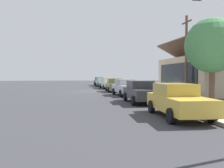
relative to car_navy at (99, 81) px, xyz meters
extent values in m
plane|color=#38383D|center=(18.40, -2.87, -0.82)|extent=(120.00, 120.00, 0.00)
cube|color=#B2AFA8|center=(18.40, 2.73, -0.74)|extent=(60.00, 4.20, 0.16)
cube|color=navy|center=(0.12, 0.00, -0.14)|extent=(4.90, 1.85, 0.70)
cube|color=navy|center=(-0.37, 0.01, 0.49)|extent=(2.36, 1.60, 0.56)
cylinder|color=black|center=(1.64, 0.86, -0.49)|extent=(0.66, 0.23, 0.66)
cylinder|color=black|center=(1.61, -0.91, -0.49)|extent=(0.66, 0.23, 0.66)
cylinder|color=black|center=(-1.38, 0.91, -0.49)|extent=(0.66, 0.23, 0.66)
cylinder|color=black|center=(-1.41, -0.86, -0.49)|extent=(0.66, 0.23, 0.66)
cube|color=#9ED1BC|center=(6.81, -0.24, -0.14)|extent=(4.54, 1.94, 0.70)
cube|color=#86B1A0|center=(6.37, -0.26, 0.49)|extent=(2.21, 1.62, 0.56)
cylinder|color=black|center=(8.16, 0.69, -0.49)|extent=(0.67, 0.25, 0.66)
cylinder|color=black|center=(8.24, -1.04, -0.49)|extent=(0.67, 0.25, 0.66)
cylinder|color=black|center=(5.39, 0.57, -0.49)|extent=(0.67, 0.25, 0.66)
cylinder|color=black|center=(5.47, -1.17, -0.49)|extent=(0.67, 0.25, 0.66)
cube|color=silver|center=(12.56, -0.05, -0.14)|extent=(4.84, 1.94, 0.70)
cube|color=beige|center=(12.09, -0.07, 0.49)|extent=(2.36, 1.61, 0.56)
cylinder|color=black|center=(14.00, 0.88, -0.49)|extent=(0.67, 0.25, 0.66)
cylinder|color=black|center=(14.08, -0.83, -0.49)|extent=(0.67, 0.25, 0.66)
cylinder|color=black|center=(11.05, 0.73, -0.49)|extent=(0.67, 0.25, 0.66)
cylinder|color=black|center=(11.13, -0.97, -0.49)|extent=(0.67, 0.25, 0.66)
cube|color=olive|center=(19.20, -0.15, -0.14)|extent=(4.49, 1.89, 0.70)
cube|color=#61683C|center=(18.76, -0.13, 0.49)|extent=(2.18, 1.60, 0.56)
cylinder|color=black|center=(20.61, 0.67, -0.49)|extent=(0.67, 0.24, 0.66)
cylinder|color=black|center=(20.55, -1.06, -0.49)|extent=(0.67, 0.24, 0.66)
cylinder|color=black|center=(17.86, 0.77, -0.49)|extent=(0.67, 0.24, 0.66)
cylinder|color=black|center=(17.80, -0.97, -0.49)|extent=(0.67, 0.24, 0.66)
cube|color=silver|center=(25.05, -0.03, -0.14)|extent=(4.81, 1.99, 0.70)
cube|color=#A0A2A6|center=(24.58, -0.06, 0.49)|extent=(2.35, 1.64, 0.56)
cylinder|color=black|center=(26.46, 0.91, -0.49)|extent=(0.67, 0.26, 0.66)
cylinder|color=black|center=(26.56, -0.80, -0.49)|extent=(0.67, 0.26, 0.66)
cylinder|color=black|center=(23.54, 0.73, -0.49)|extent=(0.67, 0.26, 0.66)
cylinder|color=black|center=(23.64, -0.98, -0.49)|extent=(0.67, 0.26, 0.66)
cube|color=#2D3035|center=(31.36, -0.22, -0.14)|extent=(4.82, 1.89, 0.70)
cube|color=#27292D|center=(30.89, -0.21, 0.49)|extent=(2.33, 1.62, 0.56)
cylinder|color=black|center=(32.87, 0.63, -0.49)|extent=(0.67, 0.24, 0.66)
cylinder|color=black|center=(32.82, -1.15, -0.49)|extent=(0.67, 0.24, 0.66)
cylinder|color=black|center=(29.90, 0.70, -0.49)|extent=(0.67, 0.24, 0.66)
cylinder|color=black|center=(29.86, -1.08, -0.49)|extent=(0.67, 0.24, 0.66)
cube|color=gold|center=(37.58, -0.15, -0.14)|extent=(4.95, 2.00, 0.70)
cube|color=gold|center=(37.09, -0.13, 0.49)|extent=(2.41, 1.67, 0.56)
cylinder|color=black|center=(39.13, 0.66, -0.49)|extent=(0.67, 0.25, 0.66)
cylinder|color=black|center=(39.04, -1.11, -0.49)|extent=(0.67, 0.25, 0.66)
cylinder|color=black|center=(36.11, 0.80, -0.49)|extent=(0.67, 0.25, 0.66)
cylinder|color=black|center=(36.03, -0.97, -0.49)|extent=(0.67, 0.25, 0.66)
cube|color=#CCB293|center=(23.70, 9.13, 1.13)|extent=(11.36, 6.72, 3.90)
cube|color=black|center=(23.70, 5.73, 1.33)|extent=(9.09, 0.08, 2.18)
cube|color=brown|center=(23.70, 7.45, 3.97)|extent=(11.96, 3.66, 2.05)
cube|color=brown|center=(23.70, 10.81, 3.97)|extent=(11.96, 3.66, 2.05)
cylinder|color=brown|center=(31.19, 5.36, 0.74)|extent=(0.44, 0.44, 3.11)
sphere|color=#47844C|center=(31.19, 5.36, 3.44)|extent=(4.15, 4.15, 4.15)
cylinder|color=brown|center=(26.83, 5.33, 2.93)|extent=(0.24, 0.24, 7.50)
cube|color=brown|center=(26.83, 5.33, 6.08)|extent=(1.80, 0.12, 0.12)
cylinder|color=red|center=(14.03, 1.33, -0.38)|extent=(0.22, 0.22, 0.55)
sphere|color=red|center=(14.03, 1.33, -0.04)|extent=(0.18, 0.18, 0.18)
camera|label=1|loc=(48.68, -5.05, 1.19)|focal=39.92mm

